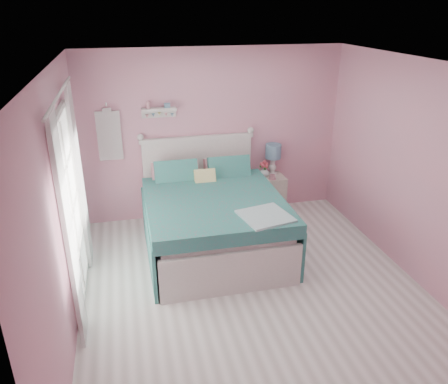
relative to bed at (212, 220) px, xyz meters
name	(u,v)px	position (x,y,z in m)	size (l,w,h in m)	color
floor	(254,290)	(0.27, -1.12, -0.43)	(4.50, 4.50, 0.00)	beige
room_shell	(258,166)	(0.27, -1.12, 1.16)	(4.50, 4.50, 4.50)	pink
bed	(212,220)	(0.00, 0.00, 0.00)	(1.78, 2.26, 1.31)	silver
nightstand	(270,194)	(1.15, 0.90, -0.11)	(0.43, 0.43, 0.62)	beige
table_lamp	(273,154)	(1.20, 1.00, 0.54)	(0.25, 0.25, 0.50)	white
vase	(264,172)	(1.04, 0.91, 0.28)	(0.16, 0.16, 0.17)	silver
teacup	(272,177)	(1.13, 0.78, 0.23)	(0.09, 0.09, 0.07)	#CC8998
roses	(264,164)	(1.03, 0.91, 0.40)	(0.14, 0.11, 0.12)	#DC4B5C
wall_shelf	(159,110)	(-0.55, 1.07, 1.31)	(0.50, 0.15, 0.25)	silver
hanging_dress	(109,136)	(-1.28, 1.06, 0.97)	(0.34, 0.03, 0.72)	white
french_door	(72,212)	(-1.70, -0.72, 0.65)	(0.04, 1.32, 2.16)	silver
curtain_near	(69,235)	(-1.65, -1.46, 0.75)	(0.04, 0.40, 2.32)	white
curtain_far	(80,178)	(-1.65, 0.02, 0.75)	(0.04, 0.40, 2.32)	white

